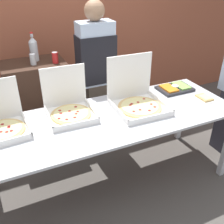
# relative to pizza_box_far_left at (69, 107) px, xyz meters

# --- Properties ---
(ground_plane) EXTENTS (16.00, 16.00, 0.00)m
(ground_plane) POSITION_rel_pizza_box_far_left_xyz_m (0.35, -0.21, -0.93)
(ground_plane) COLOR #514C47
(brick_wall_behind) EXTENTS (10.00, 0.06, 2.80)m
(brick_wall_behind) POSITION_rel_pizza_box_far_left_xyz_m (0.35, 1.49, 0.47)
(brick_wall_behind) COLOR #9E5138
(brick_wall_behind) RESTS_ON ground_plane
(buffet_table) EXTENTS (2.48, 0.90, 0.85)m
(buffet_table) POSITION_rel_pizza_box_far_left_xyz_m (0.35, -0.21, -0.16)
(buffet_table) COLOR silver
(buffet_table) RESTS_ON ground_plane
(pizza_box_far_left) EXTENTS (0.45, 0.47, 0.43)m
(pizza_box_far_left) POSITION_rel_pizza_box_far_left_xyz_m (0.00, 0.00, 0.00)
(pizza_box_far_left) COLOR white
(pizza_box_far_left) RESTS_ON buffet_table
(pizza_box_near_right) EXTENTS (0.51, 0.52, 0.49)m
(pizza_box_near_right) POSITION_rel_pizza_box_far_left_xyz_m (0.66, -0.14, 0.01)
(pizza_box_near_right) COLOR white
(pizza_box_near_right) RESTS_ON buffet_table
(pizza_box_far_right) EXTENTS (0.44, 0.45, 0.41)m
(pizza_box_far_right) POSITION_rel_pizza_box_far_left_xyz_m (-0.61, -0.03, -0.00)
(pizza_box_far_right) COLOR white
(pizza_box_far_right) RESTS_ON buffet_table
(paper_plate_front_left) EXTENTS (0.23, 0.23, 0.03)m
(paper_plate_front_left) POSITION_rel_pizza_box_far_left_xyz_m (1.41, -0.29, -0.07)
(paper_plate_front_left) COLOR white
(paper_plate_front_left) RESTS_ON buffet_table
(veggie_tray) EXTENTS (0.38, 0.27, 0.05)m
(veggie_tray) POSITION_rel_pizza_box_far_left_xyz_m (1.26, 0.03, -0.05)
(veggie_tray) COLOR #28282D
(veggie_tray) RESTS_ON buffet_table
(sideboard_podium) EXTENTS (0.71, 0.49, 1.14)m
(sideboard_podium) POSITION_rel_pizza_box_far_left_xyz_m (-0.17, 0.82, -0.36)
(sideboard_podium) COLOR #382319
(sideboard_podium) RESTS_ON ground_plane
(soda_bottle) EXTENTS (0.09, 0.09, 0.32)m
(soda_bottle) POSITION_rel_pizza_box_far_left_xyz_m (-0.13, 0.88, 0.35)
(soda_bottle) COLOR #B7BCC1
(soda_bottle) RESTS_ON sideboard_podium
(soda_can_silver) EXTENTS (0.07, 0.07, 0.12)m
(soda_can_silver) POSITION_rel_pizza_box_far_left_xyz_m (-0.17, 0.75, 0.27)
(soda_can_silver) COLOR silver
(soda_can_silver) RESTS_ON sideboard_podium
(soda_can_colored) EXTENTS (0.07, 0.07, 0.12)m
(soda_can_colored) POSITION_rel_pizza_box_far_left_xyz_m (0.07, 0.70, 0.27)
(soda_can_colored) COLOR red
(soda_can_colored) RESTS_ON sideboard_podium
(person_server_vest) EXTENTS (0.42, 0.24, 1.80)m
(person_server_vest) POSITION_rel_pizza_box_far_left_xyz_m (0.50, 0.56, 0.09)
(person_server_vest) COLOR #473D33
(person_server_vest) RESTS_ON ground_plane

